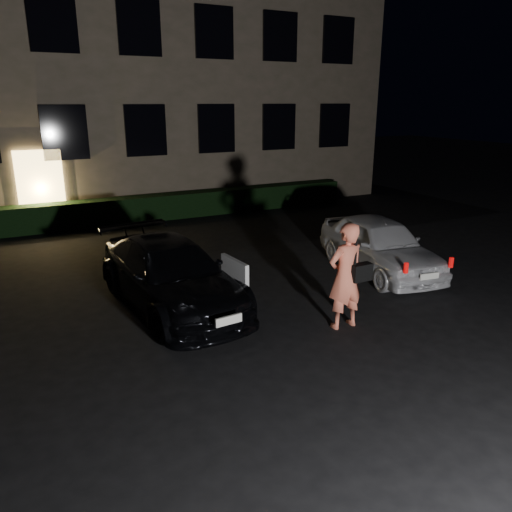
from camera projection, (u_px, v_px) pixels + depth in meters
name	position (u px, v px, depth m)	size (l,w,h in m)	color
ground	(329.00, 344.00, 8.49)	(80.00, 80.00, 0.00)	black
building	(113.00, 46.00, 19.44)	(20.00, 8.11, 12.00)	brown
hedge	(154.00, 208.00, 17.29)	(15.00, 0.70, 0.85)	black
sedan	(171.00, 274.00, 9.92)	(2.27, 4.72, 1.32)	black
hatch	(380.00, 245.00, 11.97)	(2.13, 4.09, 1.33)	silver
man	(346.00, 276.00, 8.88)	(0.81, 0.49, 1.96)	#EB7255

